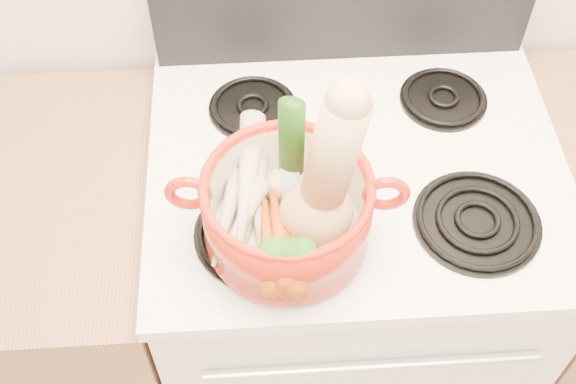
{
  "coord_description": "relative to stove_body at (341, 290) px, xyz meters",
  "views": [
    {
      "loc": [
        -0.18,
        0.54,
        1.98
      ],
      "look_at": [
        -0.14,
        1.21,
        1.11
      ],
      "focal_mm": 45.0,
      "sensor_mm": 36.0,
      "label": 1
    }
  ],
  "objects": [
    {
      "name": "carrot_1",
      "position": [
        -0.18,
        -0.23,
        0.56
      ],
      "size": [
        0.04,
        0.17,
        0.05
      ],
      "primitive_type": "cone",
      "rotation": [
        1.66,
        0.0,
        0.03
      ],
      "color": "#D85E0A",
      "rests_on": "dutch_oven"
    },
    {
      "name": "dutch_oven",
      "position": [
        -0.14,
        -0.17,
        0.58
      ],
      "size": [
        0.29,
        0.29,
        0.14
      ],
      "primitive_type": "cylinder",
      "rotation": [
        0.0,
        0.0,
        -0.07
      ],
      "color": "#B1200F",
      "rests_on": "burner_front_left"
    },
    {
      "name": "ginger",
      "position": [
        -0.14,
        -0.11,
        0.56
      ],
      "size": [
        0.1,
        0.08,
        0.04
      ],
      "primitive_type": "ellipsoid",
      "rotation": [
        0.0,
        0.0,
        0.33
      ],
      "color": "#D1B581",
      "rests_on": "dutch_oven"
    },
    {
      "name": "cooktop",
      "position": [
        0.0,
        0.0,
        0.47
      ],
      "size": [
        0.78,
        0.67,
        0.03
      ],
      "primitive_type": "cube",
      "color": "white",
      "rests_on": "stove_body"
    },
    {
      "name": "parsnip_4",
      "position": [
        -0.2,
        -0.1,
        0.59
      ],
      "size": [
        0.07,
        0.24,
        0.07
      ],
      "primitive_type": "cone",
      "rotation": [
        1.66,
        0.0,
        -0.12
      ],
      "color": "beige",
      "rests_on": "dutch_oven"
    },
    {
      "name": "pot_handle_right",
      "position": [
        0.01,
        -0.18,
        0.62
      ],
      "size": [
        0.08,
        0.02,
        0.08
      ],
      "primitive_type": "torus",
      "rotation": [
        1.57,
        0.0,
        -0.07
      ],
      "color": "#B1200F",
      "rests_on": "dutch_oven"
    },
    {
      "name": "carrot_3",
      "position": [
        -0.15,
        -0.22,
        0.57
      ],
      "size": [
        0.06,
        0.14,
        0.04
      ],
      "primitive_type": "cone",
      "rotation": [
        1.66,
        0.0,
        -0.22
      ],
      "color": "#D1510A",
      "rests_on": "dutch_oven"
    },
    {
      "name": "leek",
      "position": [
        -0.13,
        -0.14,
        0.67
      ],
      "size": [
        0.05,
        0.06,
        0.27
      ],
      "primitive_type": "cylinder",
      "rotation": [
        -0.01,
        0.0,
        -0.39
      ],
      "color": "beige",
      "rests_on": "dutch_oven"
    },
    {
      "name": "carrot_2",
      "position": [
        -0.13,
        -0.23,
        0.57
      ],
      "size": [
        0.05,
        0.19,
        0.05
      ],
      "primitive_type": "cone",
      "rotation": [
        1.66,
        0.0,
        -0.06
      ],
      "color": "#BB4909",
      "rests_on": "dutch_oven"
    },
    {
      "name": "pot_handle_left",
      "position": [
        -0.3,
        -0.16,
        0.62
      ],
      "size": [
        0.08,
        0.02,
        0.08
      ],
      "primitive_type": "torus",
      "rotation": [
        1.57,
        0.0,
        -0.07
      ],
      "color": "#B1200F",
      "rests_on": "dutch_oven"
    },
    {
      "name": "burner_back_left",
      "position": [
        -0.19,
        0.14,
        0.5
      ],
      "size": [
        0.17,
        0.17,
        0.02
      ],
      "primitive_type": "cylinder",
      "color": "black",
      "rests_on": "cooktop"
    },
    {
      "name": "burner_front_left",
      "position": [
        -0.19,
        -0.16,
        0.5
      ],
      "size": [
        0.22,
        0.22,
        0.02
      ],
      "primitive_type": "cylinder",
      "color": "black",
      "rests_on": "cooktop"
    },
    {
      "name": "carrot_4",
      "position": [
        -0.16,
        -0.23,
        0.58
      ],
      "size": [
        0.05,
        0.18,
        0.05
      ],
      "primitive_type": "cone",
      "rotation": [
        1.66,
        0.0,
        0.07
      ],
      "color": "#DD3F0B",
      "rests_on": "dutch_oven"
    },
    {
      "name": "carrot_0",
      "position": [
        -0.14,
        -0.23,
        0.56
      ],
      "size": [
        0.07,
        0.17,
        0.05
      ],
      "primitive_type": "cone",
      "rotation": [
        1.66,
        0.0,
        0.23
      ],
      "color": "red",
      "rests_on": "dutch_oven"
    },
    {
      "name": "stove_body",
      "position": [
        0.0,
        0.0,
        0.0
      ],
      "size": [
        0.76,
        0.65,
        0.92
      ],
      "primitive_type": "cube",
      "color": "white",
      "rests_on": "floor"
    },
    {
      "name": "control_backsplash",
      "position": [
        0.0,
        0.3,
        0.58
      ],
      "size": [
        0.76,
        0.05,
        0.18
      ],
      "primitive_type": "cube",
      "color": "black",
      "rests_on": "cooktop"
    },
    {
      "name": "oven_handle",
      "position": [
        0.0,
        -0.34,
        0.32
      ],
      "size": [
        0.6,
        0.02,
        0.02
      ],
      "primitive_type": "cylinder",
      "rotation": [
        0.0,
        1.57,
        0.0
      ],
      "color": "silver",
      "rests_on": "stove_body"
    },
    {
      "name": "parsnip_1",
      "position": [
        -0.24,
        -0.17,
        0.56
      ],
      "size": [
        0.08,
        0.18,
        0.05
      ],
      "primitive_type": "cone",
      "rotation": [
        1.66,
        0.0,
        -0.27
      ],
      "color": "beige",
      "rests_on": "dutch_oven"
    },
    {
      "name": "parsnip_2",
      "position": [
        -0.19,
        -0.14,
        0.57
      ],
      "size": [
        0.04,
        0.17,
        0.05
      ],
      "primitive_type": "cone",
      "rotation": [
        1.66,
        0.0,
        -0.0
      ],
      "color": "beige",
      "rests_on": "dutch_oven"
    },
    {
      "name": "parsnip_5",
      "position": [
        -0.21,
        -0.15,
        0.59
      ],
      "size": [
        0.07,
        0.21,
        0.06
      ],
      "primitive_type": "cone",
      "rotation": [
        1.66,
        0.0,
        -0.14
      ],
      "color": "#F0E1C3",
      "rests_on": "dutch_oven"
    },
    {
      "name": "parsnip_0",
      "position": [
        -0.2,
        -0.13,
        0.56
      ],
      "size": [
        0.08,
        0.21,
        0.06
      ],
      "primitive_type": "cone",
      "rotation": [
        1.66,
        0.0,
        -0.19
      ],
      "color": "beige",
      "rests_on": "dutch_oven"
    },
    {
      "name": "burner_back_right",
      "position": [
        0.19,
        0.14,
        0.5
      ],
      "size": [
        0.17,
        0.17,
        0.02
      ],
      "primitive_type": "cylinder",
      "color": "black",
      "rests_on": "cooktop"
    },
    {
      "name": "parsnip_3",
      "position": [
        -0.22,
        -0.19,
        0.57
      ],
      "size": [
        0.1,
        0.16,
        0.05
      ],
      "primitive_type": "cone",
      "rotation": [
        1.66,
        0.0,
        -0.47
      ],
      "color": "beige",
      "rests_on": "dutch_oven"
    },
    {
      "name": "burner_front_right",
      "position": [
        0.19,
        -0.16,
        0.5
      ],
      "size": [
        0.22,
        0.22,
        0.02
      ],
      "primitive_type": "cylinder",
      "color": "black",
      "rests_on": "cooktop"
    },
    {
      "name": "squash",
      "position": [
        -0.1,
        -0.19,
        0.69
      ],
      "size": [
        0.18,
        0.15,
        0.32
      ],
      "primitive_type": null,
      "rotation": [
        0.0,
        0.13,
        -0.14
      ],
      "color": "#E2A473",
      "rests_on": "dutch_oven"
    }
  ]
}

